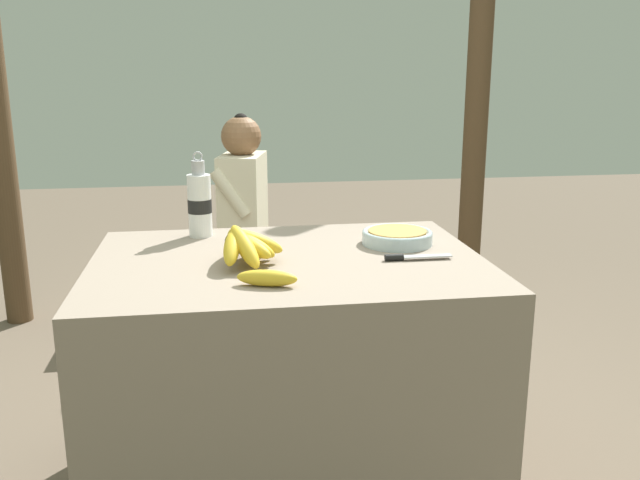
{
  "coord_description": "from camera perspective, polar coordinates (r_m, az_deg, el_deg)",
  "views": [
    {
      "loc": [
        -0.2,
        -1.94,
        1.33
      ],
      "look_at": [
        0.1,
        0.05,
        0.82
      ],
      "focal_mm": 38.0,
      "sensor_mm": 36.0,
      "label": 1
    }
  ],
  "objects": [
    {
      "name": "loose_banana_front",
      "position": [
        1.77,
        -4.49,
        -3.21
      ],
      "size": [
        0.17,
        0.09,
        0.04
      ],
      "rotation": [
        0.0,
        0.0,
        -0.3
      ],
      "color": "gold",
      "rests_on": "market_counter"
    },
    {
      "name": "knife",
      "position": [
        2.02,
        7.45,
        -1.42
      ],
      "size": [
        0.2,
        0.03,
        0.02
      ],
      "rotation": [
        0.0,
        0.0,
        -0.0
      ],
      "color": "#BCBCC1",
      "rests_on": "market_counter"
    },
    {
      "name": "banana_bunch_green",
      "position": [
        3.58,
        1.18,
        0.36
      ],
      "size": [
        0.15,
        0.24,
        0.12
      ],
      "color": "#4C381E",
      "rests_on": "wooden_bench"
    },
    {
      "name": "wooden_bench",
      "position": [
        3.57,
        -5.48,
        -1.91
      ],
      "size": [
        1.44,
        0.32,
        0.41
      ],
      "color": "#4C3823",
      "rests_on": "ground_plane"
    },
    {
      "name": "support_post_far",
      "position": [
        3.94,
        13.24,
        13.84
      ],
      "size": [
        0.13,
        0.13,
        2.65
      ],
      "color": "#4C3823",
      "rests_on": "ground_plane"
    },
    {
      "name": "market_counter",
      "position": [
        2.16,
        -2.58,
        -11.54
      ],
      "size": [
        1.16,
        0.85,
        0.78
      ],
      "color": "gray",
      "rests_on": "ground_plane"
    },
    {
      "name": "banana_bunch_ripe",
      "position": [
        1.96,
        -6.28,
        -0.21
      ],
      "size": [
        0.19,
        0.28,
        0.13
      ],
      "color": "#4C381E",
      "rests_on": "market_counter"
    },
    {
      "name": "seated_vendor",
      "position": [
        3.47,
        -7.17,
        2.7
      ],
      "size": [
        0.45,
        0.42,
        1.12
      ],
      "rotation": [
        0.0,
        0.0,
        2.91
      ],
      "color": "#232328",
      "rests_on": "ground_plane"
    },
    {
      "name": "serving_bowl",
      "position": [
        2.19,
        6.52,
        0.33
      ],
      "size": [
        0.23,
        0.23,
        0.05
      ],
      "color": "silver",
      "rests_on": "market_counter"
    },
    {
      "name": "water_bottle",
      "position": [
        2.3,
        -10.1,
        3.03
      ],
      "size": [
        0.08,
        0.08,
        0.29
      ],
      "color": "white",
      "rests_on": "market_counter"
    }
  ]
}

